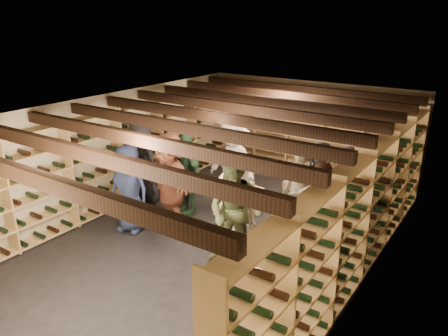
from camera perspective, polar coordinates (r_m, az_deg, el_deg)
The scene contains 23 objects.
ground at distance 8.32m, azimuth -0.79°, elevation -8.74°, with size 8.00×8.00×0.00m, color black.
walls at distance 7.82m, azimuth -0.84°, elevation -0.97°, with size 5.52×8.02×2.40m.
ceiling at distance 7.48m, azimuth -0.88°, elevation 7.67°, with size 5.50×8.00×0.01m, color beige.
ceiling_joists at distance 7.51m, azimuth -0.87°, elevation 6.62°, with size 5.40×7.12×0.18m.
wine_rack_left at distance 9.49m, azimuth -13.63°, elevation 1.42°, with size 0.32×7.50×2.15m.
wine_rack_right at distance 6.84m, azimuth 17.19°, elevation -6.17°, with size 0.32×7.50×2.15m.
wine_rack_back at distance 11.06m, azimuth 10.69°, elevation 4.19°, with size 4.70×0.30×2.15m.
crate_stack_left at distance 10.42m, azimuth 2.42°, elevation -0.69°, with size 0.58×0.48×0.68m.
crate_stack_right at distance 9.23m, azimuth 3.45°, elevation -4.03°, with size 0.55×0.41×0.51m.
crate_loose at distance 10.51m, azimuth 9.22°, elevation -2.24°, with size 0.50×0.33×0.17m, color #A87E58.
person_0 at distance 9.43m, azimuth -10.63°, elevation 0.53°, with size 0.90×0.59×1.84m, color black.
person_1 at distance 8.97m, azimuth -10.54°, elevation -1.61°, with size 0.55×0.36×1.51m, color black.
person_2 at distance 7.00m, azimuth 1.45°, elevation -5.77°, with size 0.92×0.72×1.89m, color #4F5C38.
person_3 at distance 7.58m, azimuth 1.45°, elevation -5.28°, with size 0.98×0.56×1.52m, color beige.
person_4 at distance 6.14m, azimuth 10.01°, elevation -11.92°, with size 0.90×0.37×1.53m, color #1D7B6E.
person_5 at distance 8.33m, azimuth -7.19°, elevation -1.65°, with size 1.76×0.56×1.90m, color brown.
person_6 at distance 8.36m, azimuth -12.25°, elevation -2.61°, with size 0.83×0.54×1.70m, color #1D2747.
person_7 at distance 7.70m, azimuth 9.76°, elevation -3.67°, with size 0.69×0.45×1.88m, color gray.
person_8 at distance 7.29m, azimuth 12.66°, elevation -5.93°, with size 0.84×0.66×1.73m, color #402416.
person_9 at distance 9.20m, azimuth 1.16°, elevation 0.52°, with size 1.22×0.70×1.88m, color beige.
person_10 at distance 8.90m, azimuth -4.94°, elevation -0.66°, with size 1.03×0.43×1.76m, color #284A31.
person_11 at distance 8.15m, azimuth 15.42°, elevation -3.23°, with size 1.64×0.52×1.77m, color #7F5588.
person_12 at distance 8.40m, azimuth 12.14°, elevation -2.35°, with size 0.85×0.55×1.74m, color #2D2D31.
Camera 1 is at (4.22, -5.98, 3.94)m, focal length 35.00 mm.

